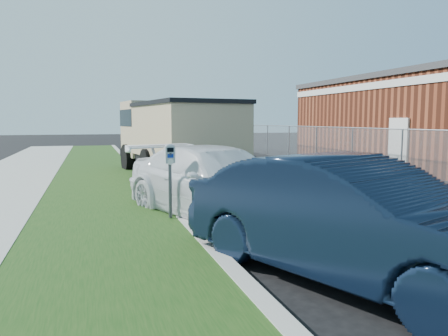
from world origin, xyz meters
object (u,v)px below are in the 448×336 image
object	(u,v)px
parking_meter	(170,164)
white_wagon	(215,182)
navy_sedan	(352,220)
dump_truck	(175,133)

from	to	relation	value
parking_meter	white_wagon	world-z (taller)	parking_meter
parking_meter	navy_sedan	world-z (taller)	same
white_wagon	navy_sedan	distance (m)	4.23
parking_meter	white_wagon	size ratio (longest dim) A/B	0.28
white_wagon	dump_truck	size ratio (longest dim) A/B	0.70
navy_sedan	dump_truck	distance (m)	11.45
parking_meter	navy_sedan	size ratio (longest dim) A/B	0.30
white_wagon	parking_meter	bearing A→B (deg)	179.52
dump_truck	white_wagon	bearing A→B (deg)	-102.29
white_wagon	navy_sedan	xyz separation A→B (m)	(0.66, -4.18, 0.05)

